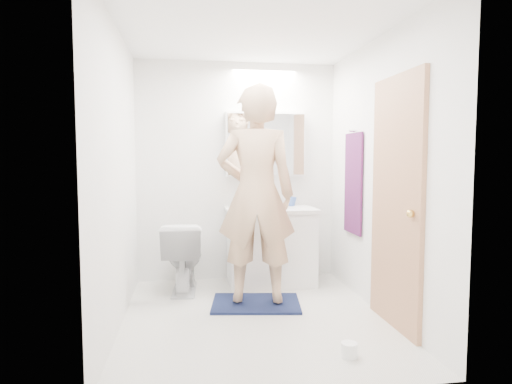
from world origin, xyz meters
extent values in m
plane|color=silver|center=(0.00, 0.00, 0.00)|extent=(2.50, 2.50, 0.00)
plane|color=white|center=(0.00, 0.00, 2.40)|extent=(2.50, 2.50, 0.00)
plane|color=white|center=(0.00, 1.25, 1.20)|extent=(2.50, 0.00, 2.50)
plane|color=white|center=(0.00, -1.25, 1.20)|extent=(2.50, 0.00, 2.50)
plane|color=white|center=(-1.10, 0.00, 1.20)|extent=(0.00, 2.50, 2.50)
plane|color=white|center=(1.10, 0.00, 1.20)|extent=(0.00, 2.50, 2.50)
cube|color=white|center=(0.32, 0.96, 0.39)|extent=(0.90, 0.55, 0.78)
cube|color=white|center=(0.32, 0.96, 0.80)|extent=(0.95, 0.58, 0.04)
cylinder|color=white|center=(0.32, 0.99, 0.84)|extent=(0.36, 0.36, 0.03)
cylinder|color=silver|center=(0.32, 1.19, 0.90)|extent=(0.02, 0.02, 0.16)
cube|color=white|center=(0.30, 1.18, 1.50)|extent=(0.88, 0.14, 0.70)
cube|color=silver|center=(0.30, 1.10, 1.50)|extent=(0.84, 0.01, 0.66)
imported|color=white|center=(-0.60, 0.85, 0.36)|extent=(0.45, 0.73, 0.71)
cube|color=#141A41|center=(0.06, 0.31, 0.01)|extent=(0.87, 0.67, 0.02)
imported|color=tan|center=(0.06, 0.31, 1.02)|extent=(0.77, 0.57, 1.95)
cube|color=tan|center=(1.08, -0.35, 1.00)|extent=(0.04, 0.80, 2.00)
sphere|color=gold|center=(1.04, -0.65, 0.95)|extent=(0.06, 0.06, 0.06)
cube|color=#14183F|center=(1.08, 0.55, 1.10)|extent=(0.02, 0.42, 1.00)
cylinder|color=silver|center=(1.07, 0.55, 1.62)|extent=(0.07, 0.02, 0.02)
imported|color=#CBBE83|center=(0.02, 1.11, 0.94)|extent=(0.11, 0.11, 0.25)
imported|color=#538EB2|center=(0.18, 1.15, 0.90)|extent=(0.10, 0.10, 0.16)
imported|color=#385BA8|center=(0.59, 1.12, 0.87)|extent=(0.14, 0.14, 0.10)
cylinder|color=white|center=(0.52, -0.83, 0.05)|extent=(0.11, 0.11, 0.10)
camera|label=1|loc=(-0.55, -3.55, 1.35)|focal=30.41mm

